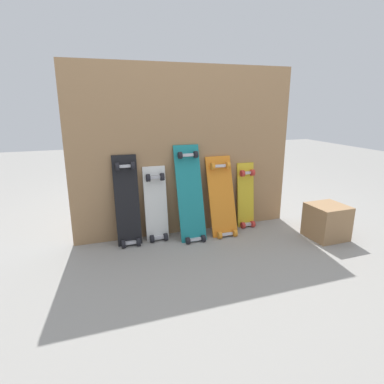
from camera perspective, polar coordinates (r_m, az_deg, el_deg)
name	(u,v)px	position (r m, az deg, el deg)	size (l,w,h in m)	color
ground_plane	(189,233)	(2.94, -0.46, -7.20)	(12.00, 12.00, 0.00)	gray
plywood_wall_panel	(187,152)	(2.80, -0.96, 7.04)	(1.97, 0.04, 1.44)	#99724C
skateboard_black	(127,205)	(2.67, -11.30, -2.19)	(0.20, 0.20, 0.80)	black
skateboard_white	(156,207)	(2.74, -6.32, -2.70)	(0.19, 0.17, 0.69)	silver
skateboard_teal	(190,197)	(2.73, -0.27, -0.94)	(0.22, 0.30, 0.86)	#197A7F
skateboard_orange	(222,200)	(2.86, 5.32, -1.42)	(0.24, 0.29, 0.75)	orange
skateboard_yellow	(246,199)	(3.06, 9.48, -1.15)	(0.17, 0.14, 0.66)	gold
wooden_crate	(327,221)	(3.02, 22.63, -4.81)	(0.29, 0.29, 0.29)	#99724C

